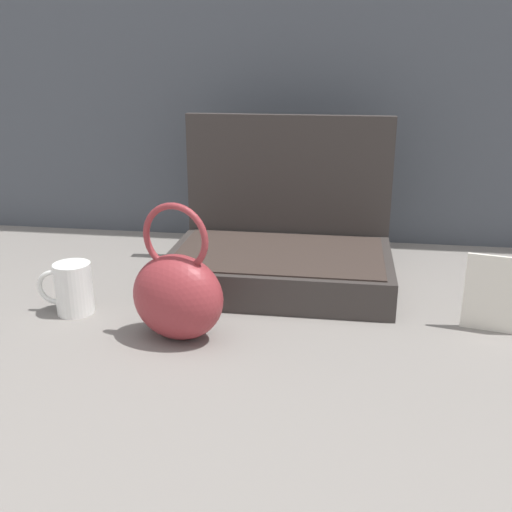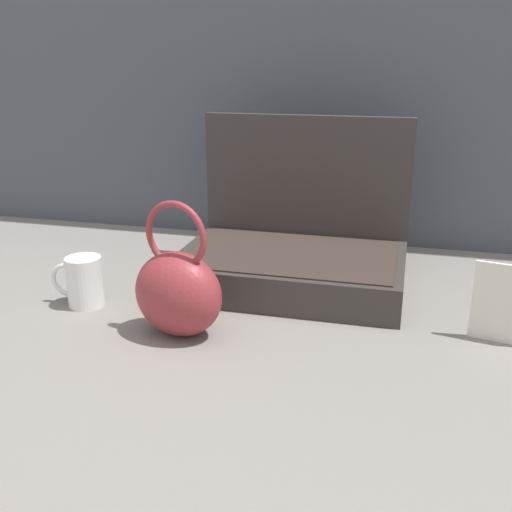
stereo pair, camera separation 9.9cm
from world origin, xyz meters
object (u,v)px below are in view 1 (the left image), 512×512
(teal_pouch_handbag, at_px, (178,294))
(coffee_mug, at_px, (72,288))
(info_card_left, at_px, (495,294))
(open_suitcase, at_px, (282,247))

(teal_pouch_handbag, distance_m, coffee_mug, 0.24)
(coffee_mug, height_order, info_card_left, info_card_left)
(open_suitcase, relative_size, teal_pouch_handbag, 1.93)
(info_card_left, bearing_deg, open_suitcase, 165.32)
(open_suitcase, distance_m, info_card_left, 0.44)
(open_suitcase, height_order, teal_pouch_handbag, open_suitcase)
(open_suitcase, xyz_separation_m, teal_pouch_handbag, (-0.14, -0.30, 0.01))
(coffee_mug, xyz_separation_m, info_card_left, (0.76, 0.04, 0.02))
(open_suitcase, relative_size, coffee_mug, 4.30)
(open_suitcase, bearing_deg, info_card_left, -26.54)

